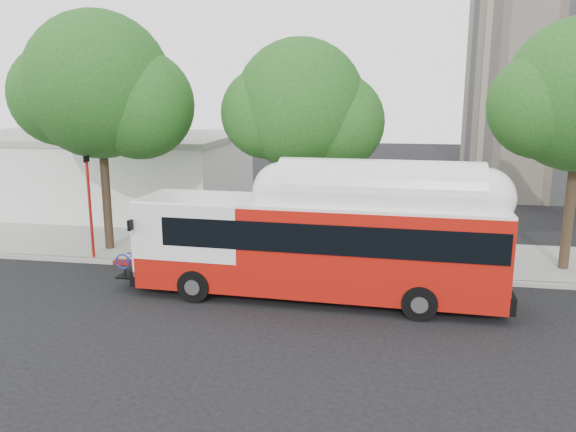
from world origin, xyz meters
name	(u,v)px	position (x,y,z in m)	size (l,w,h in m)	color
ground	(302,315)	(0.00, 0.00, 0.00)	(120.00, 120.00, 0.00)	black
sidewalk	(325,253)	(0.00, 6.50, 0.07)	(60.00, 5.00, 0.15)	gray
curb_strip	(317,273)	(0.00, 3.90, 0.07)	(60.00, 0.30, 0.15)	gray
red_curb_segment	(238,268)	(-3.00, 3.90, 0.08)	(10.00, 0.32, 0.16)	maroon
street_tree_left	(111,91)	(-8.53, 5.56, 6.60)	(6.67, 5.80, 9.74)	#2D2116
street_tree_mid	(311,110)	(-0.59, 6.06, 5.91)	(5.75, 5.00, 8.62)	#2D2116
low_commercial_bldg	(97,171)	(-14.00, 14.00, 2.15)	(16.20, 10.20, 4.25)	silver
transit_bus	(319,247)	(0.32, 1.52, 1.72)	(12.51, 3.06, 3.67)	#AE140C
signal_pole	(90,208)	(-9.01, 4.17, 2.15)	(0.12, 0.40, 4.18)	#A41911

